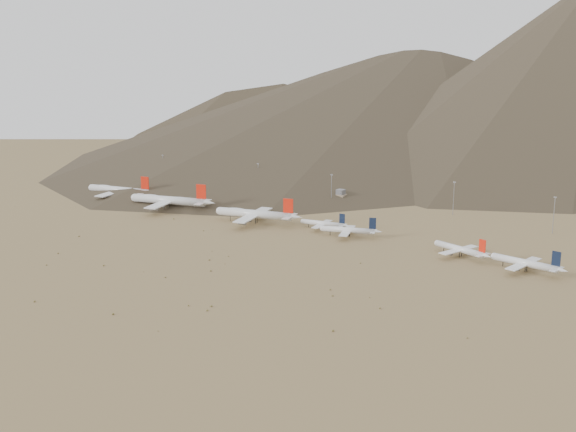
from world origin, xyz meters
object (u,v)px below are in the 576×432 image
Objects in this scene: widebody_centre at (169,200)px; narrowbody_a at (324,224)px; widebody_west at (120,190)px; control_tower at (341,198)px; widebody_east at (255,214)px; narrowbody_b at (350,230)px.

widebody_centre reaches higher than narrowbody_a.
widebody_west is 5.63× the size of control_tower.
widebody_centre is 1.08× the size of widebody_east.
widebody_west is 0.94× the size of widebody_centre.
widebody_east is at bearing 165.31° from narrowbody_b.
widebody_west reaches higher than narrowbody_b.
widebody_west is 1.81× the size of narrowbody_a.
narrowbody_a is (50.58, 12.40, -2.90)m from widebody_east.
narrowbody_b reaches higher than narrowbody_a.
control_tower is (-31.77, 79.24, 1.30)m from narrowbody_a.
control_tower is (18.82, 91.64, -1.60)m from widebody_east.
widebody_west reaches higher than control_tower.
widebody_centre is 1.74× the size of narrowbody_b.
widebody_centre is at bearing 177.62° from narrowbody_a.
narrowbody_a is (198.26, 4.02, -2.96)m from widebody_west.
control_tower is (101.42, 92.57, -2.20)m from widebody_centre.
widebody_east is 75.76m from narrowbody_b.
widebody_east is at bearing -101.60° from control_tower.
widebody_centre reaches higher than narrowbody_b.
narrowbody_b is at bearing -57.01° from control_tower.
widebody_centre is 137.33m from control_tower.
widebody_west is 198.32m from narrowbody_a.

